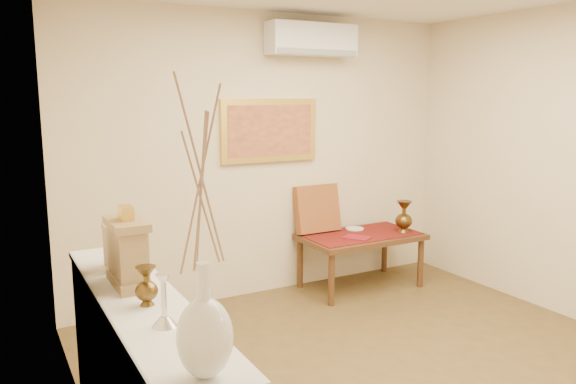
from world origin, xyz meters
TOP-DOWN VIEW (x-y plane):
  - wall_back at (0.00, 2.25)m, footprint 4.00×0.02m
  - wall_left at (-2.00, 0.00)m, footprint 0.02×4.50m
  - white_vase at (-1.82, -0.87)m, footprint 0.19×0.19m
  - candlestick at (-1.82, -0.38)m, footprint 0.11×0.11m
  - brass_urn_small at (-1.82, -0.11)m, footprint 0.11×0.11m
  - table_cloth at (0.85, 1.88)m, footprint 1.14×0.59m
  - brass_urn_tall at (1.28, 1.74)m, footprint 0.17×0.17m
  - plate at (0.91, 2.07)m, footprint 0.19×0.19m
  - menu at (0.71, 1.76)m, footprint 0.29×0.31m
  - cushion at (0.51, 2.17)m, footprint 0.48×0.20m
  - mantel_clock at (-1.82, 0.21)m, footprint 0.17×0.36m
  - wooden_chest at (-1.79, 0.53)m, footprint 0.16×0.21m
  - low_table at (0.85, 1.88)m, footprint 1.20×0.70m
  - painting at (0.00, 2.22)m, footprint 1.00×0.06m
  - ac_unit at (0.40, 2.12)m, footprint 0.90×0.25m

SIDE VIEW (x-z plane):
  - low_table at x=0.85m, z-range 0.21..0.76m
  - table_cloth at x=0.85m, z-range 0.55..0.56m
  - plate at x=0.91m, z-range 0.56..0.57m
  - menu at x=0.71m, z-range 0.56..0.57m
  - brass_urn_tall at x=1.28m, z-range 0.56..0.95m
  - cushion at x=0.51m, z-range 0.55..1.04m
  - candlestick at x=-1.82m, z-range 0.98..1.21m
  - brass_urn_small at x=-1.82m, z-range 0.98..1.22m
  - wooden_chest at x=-1.79m, z-range 0.98..1.22m
  - mantel_clock at x=-1.82m, z-range 0.95..1.36m
  - wall_back at x=0.00m, z-range 0.00..2.70m
  - wall_left at x=-2.00m, z-range 0.00..2.70m
  - white_vase at x=-1.82m, z-range 0.98..2.00m
  - painting at x=0.00m, z-range 1.30..1.90m
  - ac_unit at x=0.40m, z-range 2.30..2.60m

